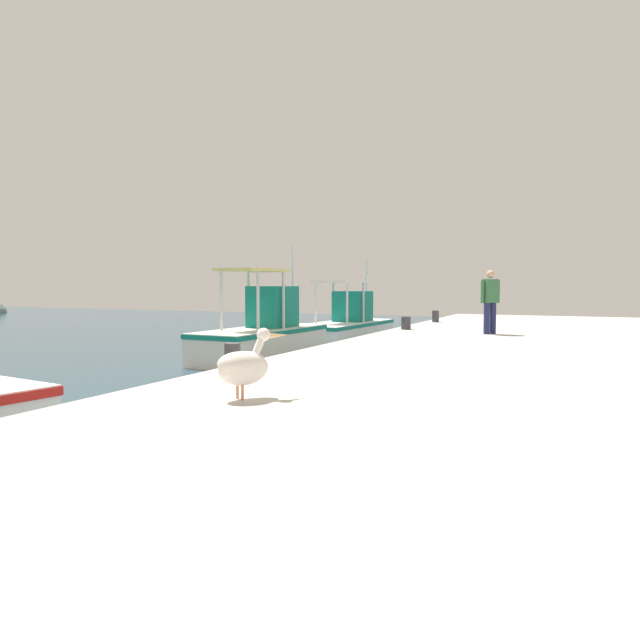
% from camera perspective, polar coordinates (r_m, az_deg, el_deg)
% --- Properties ---
extents(quay_pier, '(36.00, 10.00, 0.80)m').
position_cam_1_polar(quay_pier, '(8.74, 21.93, -8.25)').
color(quay_pier, '#BCB7AD').
rests_on(quay_pier, ground).
extents(fishing_boat_third, '(4.95, 1.93, 3.35)m').
position_cam_1_polar(fishing_boat_third, '(16.95, -5.45, -1.42)').
color(fishing_boat_third, silver).
rests_on(fishing_boat_third, ground).
extents(fishing_boat_fourth, '(5.51, 2.13, 3.09)m').
position_cam_1_polar(fishing_boat_fourth, '(22.47, 2.58, -0.43)').
color(fishing_boat_fourth, white).
rests_on(fishing_boat_fourth, ground).
extents(pelican, '(0.93, 0.66, 0.82)m').
position_cam_1_polar(pelican, '(6.95, -7.39, -4.31)').
color(pelican, tan).
rests_on(pelican, quay_pier).
extents(fisherman_standing, '(0.44, 0.45, 1.70)m').
position_cam_1_polar(fisherman_standing, '(16.44, 16.02, 1.94)').
color(fisherman_standing, '#1E234C').
rests_on(fisherman_standing, quay_pier).
extents(mooring_bollard_nearest, '(0.24, 0.24, 0.45)m').
position_cam_1_polar(mooring_bollard_nearest, '(9.07, -8.41, -3.61)').
color(mooring_bollard_nearest, '#333338').
rests_on(mooring_bollard_nearest, quay_pier).
extents(mooring_bollard_second, '(0.28, 0.28, 0.38)m').
position_cam_1_polar(mooring_bollard_second, '(17.61, 8.25, -0.29)').
color(mooring_bollard_second, '#333338').
rests_on(mooring_bollard_second, quay_pier).
extents(mooring_bollard_third, '(0.24, 0.24, 0.40)m').
position_cam_1_polar(mooring_bollard_third, '(21.16, 11.03, 0.35)').
color(mooring_bollard_third, '#333338').
rests_on(mooring_bollard_third, quay_pier).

